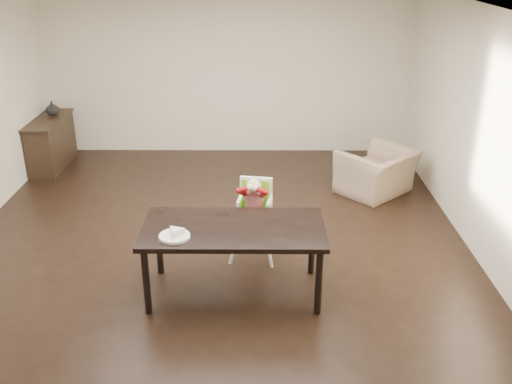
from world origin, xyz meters
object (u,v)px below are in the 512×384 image
at_px(armchair, 378,165).
at_px(dining_table, 234,234).
at_px(high_chair, 254,201).
at_px(sideboard, 51,143).

bearing_deg(armchair, dining_table, 10.13).
xyz_separation_m(high_chair, sideboard, (-3.25, 2.81, -0.28)).
distance_m(dining_table, high_chair, 0.80).
bearing_deg(dining_table, armchair, 53.02).
xyz_separation_m(armchair, sideboard, (-4.98, 1.02, -0.03)).
distance_m(high_chair, sideboard, 4.30).
relative_size(armchair, sideboard, 0.78).
height_order(dining_table, armchair, armchair).
bearing_deg(sideboard, dining_table, -49.64).
distance_m(dining_table, armchair, 3.22).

